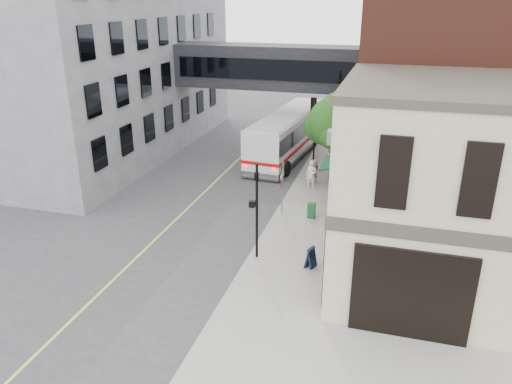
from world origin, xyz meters
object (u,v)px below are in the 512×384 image
Objects in this scene: bus at (289,132)px; sandwich_board at (311,257)px; pedestrian_a at (311,175)px; newspaper_box at (311,210)px; pedestrian_c at (334,162)px; pedestrian_b at (316,172)px.

sandwich_board is (4.61, -16.08, -1.18)m from bus.
bus is 6.82× the size of pedestrian_a.
sandwich_board is at bearing -71.93° from pedestrian_a.
sandwich_board is (0.89, -5.19, 0.07)m from newspaper_box.
newspaper_box is at bearing 118.95° from sandwich_board.
bus is 11.57m from newspaper_box.
pedestrian_c is 1.87× the size of sandwich_board.
pedestrian_a is at bearing -119.00° from pedestrian_c.
newspaper_box is 5.26m from sandwich_board.
bus is at bearing 96.72° from pedestrian_b.
pedestrian_c reaches higher than pedestrian_b.
bus is 6.51m from pedestrian_b.
newspaper_box is at bearing -101.27° from pedestrian_c.
pedestrian_a is 3.03m from pedestrian_c.
pedestrian_a is at bearing -118.09° from pedestrian_b.
bus is 7.69× the size of pedestrian_b.
bus reaches higher than newspaper_box.
newspaper_box is (0.69, -5.19, -0.39)m from pedestrian_b.
pedestrian_b is 5.25m from newspaper_box.
pedestrian_a is (2.92, -6.61, -0.76)m from bus.
bus is at bearing 126.67° from pedestrian_c.
pedestrian_a is 1.02× the size of pedestrian_c.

